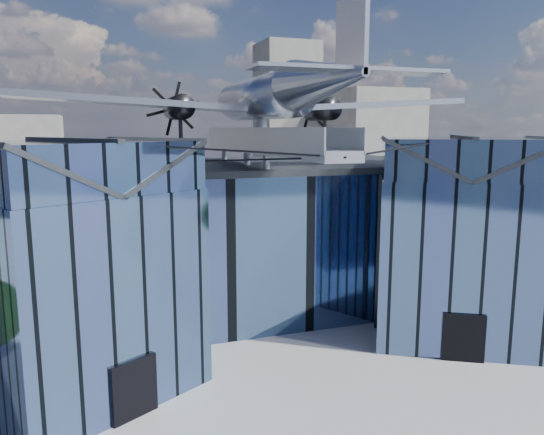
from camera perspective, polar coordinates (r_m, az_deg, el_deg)
name	(u,v)px	position (r m, az deg, el deg)	size (l,w,h in m)	color
ground_plane	(284,350)	(30.62, 1.26, -14.01)	(120.00, 120.00, 0.00)	gray
museum	(253,234)	(34.23, -2.10, -1.73)	(32.88, 24.50, 17.60)	#466090
bg_towers	(170,144)	(77.62, -10.88, 7.78)	(77.00, 24.50, 26.00)	gray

